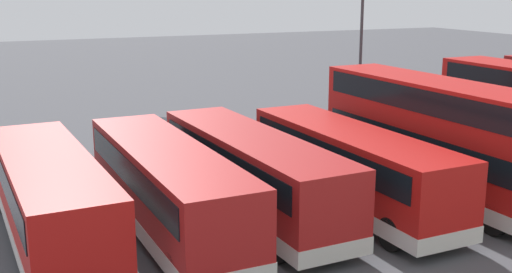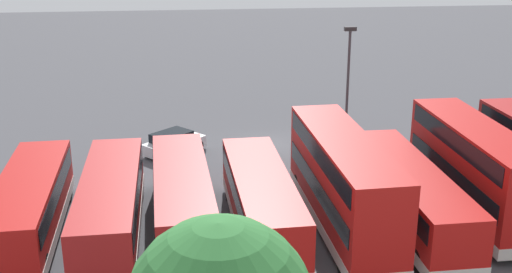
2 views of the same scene
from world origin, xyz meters
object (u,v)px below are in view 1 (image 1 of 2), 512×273
at_px(bus_single_deck_third, 496,146).
at_px(lamp_post_tall, 361,50).
at_px(bus_single_deck_fifth, 351,165).
at_px(bus_single_deck_seventh, 167,186).
at_px(bus_single_deck_sixth, 252,171).
at_px(car_hatchback_silver, 158,135).
at_px(bus_double_decker_fourth, 434,134).
at_px(bus_single_deck_far_end, 50,197).

bearing_deg(bus_single_deck_third, lamp_post_tall, -84.99).
bearing_deg(bus_single_deck_fifth, lamp_post_tall, -124.66).
relative_size(bus_single_deck_fifth, lamp_post_tall, 1.32).
bearing_deg(bus_single_deck_seventh, bus_single_deck_sixth, -173.27).
relative_size(car_hatchback_silver, lamp_post_tall, 0.50).
bearing_deg(bus_double_decker_fourth, lamp_post_tall, -105.27).
bearing_deg(lamp_post_tall, bus_single_deck_seventh, 33.31).
bearing_deg(bus_single_deck_sixth, car_hatchback_silver, -87.15).
relative_size(bus_single_deck_fifth, bus_single_deck_far_end, 1.02).
height_order(bus_single_deck_fifth, bus_single_deck_far_end, same).
height_order(car_hatchback_silver, lamp_post_tall, lamp_post_tall).
bearing_deg(bus_single_deck_sixth, bus_single_deck_seventh, 6.73).
relative_size(bus_single_deck_third, car_hatchback_silver, 2.83).
xyz_separation_m(bus_single_deck_third, bus_single_deck_fifth, (7.14, 0.03, -0.00)).
xyz_separation_m(bus_single_deck_seventh, car_hatchback_silver, (-2.75, -11.02, -0.92)).
bearing_deg(bus_single_deck_sixth, bus_single_deck_far_end, 0.12).
bearing_deg(bus_single_deck_fifth, bus_single_deck_sixth, -12.65).
height_order(bus_double_decker_fourth, bus_single_deck_sixth, bus_double_decker_fourth).
relative_size(bus_double_decker_fourth, bus_single_deck_sixth, 1.03).
height_order(bus_single_deck_third, bus_single_deck_sixth, same).
relative_size(bus_double_decker_fourth, car_hatchback_silver, 2.80).
bearing_deg(bus_single_deck_fifth, bus_single_deck_third, -179.75).
xyz_separation_m(bus_single_deck_third, bus_single_deck_seventh, (14.08, -0.40, -0.00)).
bearing_deg(car_hatchback_silver, bus_single_deck_sixth, 92.85).
xyz_separation_m(bus_single_deck_sixth, car_hatchback_silver, (0.53, -10.63, -0.92)).
bearing_deg(bus_single_deck_sixth, bus_double_decker_fourth, 173.77).
distance_m(bus_single_deck_third, bus_single_deck_far_end, 17.79).
distance_m(bus_single_deck_fifth, car_hatchback_silver, 12.23).
bearing_deg(car_hatchback_silver, bus_single_deck_third, 134.76).
xyz_separation_m(car_hatchback_silver, lamp_post_tall, (-10.53, 2.29, 4.09)).
bearing_deg(bus_single_deck_far_end, bus_double_decker_fourth, 176.82).
bearing_deg(bus_single_deck_third, bus_single_deck_fifth, 0.25).
bearing_deg(bus_single_deck_third, bus_double_decker_fourth, 0.49).
distance_m(bus_single_deck_third, lamp_post_tall, 9.70).
bearing_deg(lamp_post_tall, bus_single_deck_fifth, 55.34).
bearing_deg(bus_single_deck_sixth, bus_single_deck_fifth, 167.35).
relative_size(bus_double_decker_fourth, bus_single_deck_seventh, 1.03).
distance_m(bus_single_deck_third, bus_single_deck_seventh, 14.09).
bearing_deg(bus_single_deck_third, bus_single_deck_seventh, -1.64).
distance_m(bus_double_decker_fourth, bus_single_deck_fifth, 3.92).
xyz_separation_m(bus_double_decker_fourth, bus_single_deck_fifth, (3.84, 0.00, -0.83)).
xyz_separation_m(bus_single_deck_fifth, bus_single_deck_seventh, (6.94, -0.44, 0.00)).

